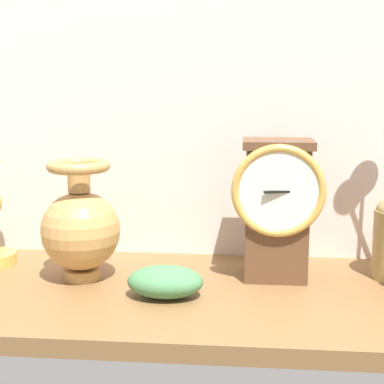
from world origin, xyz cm
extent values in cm
cube|color=brown|center=(0.00, 0.00, -1.20)|extent=(100.00, 36.00, 2.40)
cube|color=silver|center=(0.00, 18.50, 32.50)|extent=(120.00, 2.00, 65.00)
cube|color=brown|center=(10.73, 6.57, 9.74)|extent=(9.09, 7.50, 19.49)
cube|color=brown|center=(10.73, 6.57, 20.09)|extent=(10.18, 8.40, 1.20)
torus|color=gold|center=(10.73, 2.42, 13.88)|extent=(13.26, 1.21, 13.26)
cylinder|color=white|center=(10.73, 2.32, 13.88)|extent=(11.09, 0.40, 11.09)
cube|color=black|center=(10.73, 2.02, 13.88)|extent=(4.24, 1.63, 0.30)
cylinder|color=tan|center=(-17.84, 2.77, 0.80)|extent=(5.23, 5.23, 1.60)
sphere|color=tan|center=(-17.84, 2.77, 7.41)|extent=(11.62, 11.62, 11.62)
cylinder|color=tan|center=(-17.84, 2.77, 15.11)|extent=(3.25, 3.25, 3.79)
torus|color=tan|center=(-17.84, 2.77, 17.00)|extent=(9.13, 9.13, 1.65)
ellipsoid|color=#447C4C|center=(-4.51, -3.34, 2.14)|extent=(10.40, 7.28, 4.28)
camera|label=1|loc=(6.43, -79.38, 28.75)|focal=55.31mm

